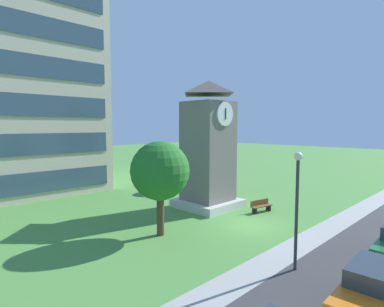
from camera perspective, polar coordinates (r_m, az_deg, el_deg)
ground_plane at (r=20.58m, az=10.37°, el=-12.84°), size 160.00×160.00×0.00m
kerb_strip at (r=18.80m, az=20.27°, el=-14.82°), size 120.00×1.60×0.01m
clock_tower at (r=23.89m, az=2.98°, el=0.29°), size 4.26×4.26×9.72m
park_bench at (r=23.66m, az=12.56°, el=-9.35°), size 1.86×0.82×0.88m
street_lamp at (r=14.22m, az=18.74°, el=-7.47°), size 0.36×0.36×5.19m
tree_near_tower at (r=17.79m, az=-5.90°, el=-3.25°), size 3.39×3.39×5.46m
tree_by_building at (r=31.26m, az=0.97°, el=-0.44°), size 2.87×2.87×4.78m
parked_car_orange at (r=12.73m, az=30.56°, el=-20.92°), size 4.50×2.06×1.69m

